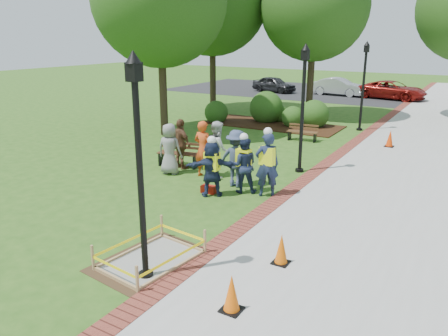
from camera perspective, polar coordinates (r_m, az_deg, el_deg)
The scene contains 32 objects.
ground at distance 11.65m, azimuth -5.18°, elevation -5.82°, with size 100.00×100.00×0.00m, color #285116.
sidewalk at distance 19.22m, azimuth 25.86°, elevation 1.71°, with size 6.00×60.00×0.02m, color #9E9E99.
brick_edging at distance 19.72m, azimuth 16.49°, elevation 3.09°, with size 0.50×60.00×0.03m, color maroon.
mulch_bed at distance 23.11m, azimuth 6.35°, elevation 5.65°, with size 7.00×3.00×0.05m, color #381E0F.
parking_lot at distance 36.49m, azimuth 20.83°, elevation 8.75°, with size 36.00×12.00×0.01m, color black.
wet_concrete_pad at distance 9.26m, azimuth -9.51°, elevation -10.68°, with size 1.96×2.48×0.55m.
bench_near at distance 15.71m, azimuth -5.90°, elevation 1.21°, with size 1.60×0.83×0.83m.
bench_far at distance 19.75m, azimuth 10.18°, elevation 4.18°, with size 1.37×0.60×0.72m.
cone_front at distance 7.61m, azimuth 1.00°, elevation -16.13°, with size 0.35×0.35×0.70m.
cone_back at distance 9.08m, azimuth 7.50°, elevation -10.54°, with size 0.34×0.34×0.66m.
cone_far at distance 19.55m, azimuth 20.84°, elevation 3.57°, with size 0.37×0.37×0.73m.
toolbox at distance 12.99m, azimuth -2.01°, elevation -2.79°, with size 0.45×0.24×0.22m, color #A6180C.
lamp_near at distance 7.89m, azimuth -11.06°, elevation 1.87°, with size 0.28×0.28×4.26m.
lamp_mid at distance 14.72m, azimuth 10.28°, elevation 8.80°, with size 0.28×0.28×4.26m.
lamp_far at distance 22.33m, azimuth 17.80°, elevation 10.96°, with size 0.28×0.28×4.26m.
tree_back at distance 25.37m, azimuth 11.75°, elevation 19.97°, with size 5.82×5.82×8.91m.
shrub_a at distance 23.71m, azimuth -1.01°, elevation 5.99°, with size 1.26×1.26×1.26m, color #214614.
shrub_b at distance 23.96m, azimuth 5.49°, elevation 6.03°, with size 1.79×1.79×1.79m, color #214614.
shrub_c at distance 22.85m, azimuth 8.91°, elevation 5.37°, with size 1.14×1.14×1.14m, color #214614.
shrub_d at distance 22.95m, azimuth 11.61°, elevation 5.28°, with size 1.50×1.50×1.50m, color #214614.
shrub_e at distance 24.12m, azimuth 7.21°, elevation 6.04°, with size 0.98×0.98×0.98m, color #214614.
casual_person_a at distance 14.69m, azimuth -7.10°, elevation 2.47°, with size 0.61×0.45×1.72m.
casual_person_b at distance 14.28m, azimuth -2.72°, elevation 2.48°, with size 0.61×0.41×1.87m.
casual_person_c at distance 14.33m, azimuth -0.83°, elevation 2.50°, with size 0.67×0.70×1.85m.
casual_person_d at distance 15.24m, azimuth -5.65°, elevation 3.13°, with size 0.65×0.52×1.76m.
casual_person_e at distance 13.33m, azimuth 1.62°, elevation 1.23°, with size 0.58×0.38×1.77m.
hivis_worker_a at distance 12.52m, azimuth -1.59°, elevation 0.22°, with size 0.62×0.57×1.79m.
hivis_worker_b at distance 12.54m, azimuth 5.64°, elevation 0.68°, with size 0.72×0.66×2.03m.
hivis_worker_c at distance 12.83m, azimuth 2.57°, elevation 0.64°, with size 0.63×0.54×1.80m.
parked_car_a at distance 37.03m, azimuth 6.52°, elevation 9.83°, with size 4.27×1.86×1.39m, color #242426.
parked_car_b at distance 35.88m, azimuth 14.66°, elevation 9.17°, with size 4.49×1.95×1.47m, color #B3B3B8.
parked_car_c at distance 34.90m, azimuth 21.02°, elevation 8.40°, with size 4.43×1.92×1.44m, color maroon.
Camera 1 is at (6.39, -8.64, 4.48)m, focal length 35.00 mm.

